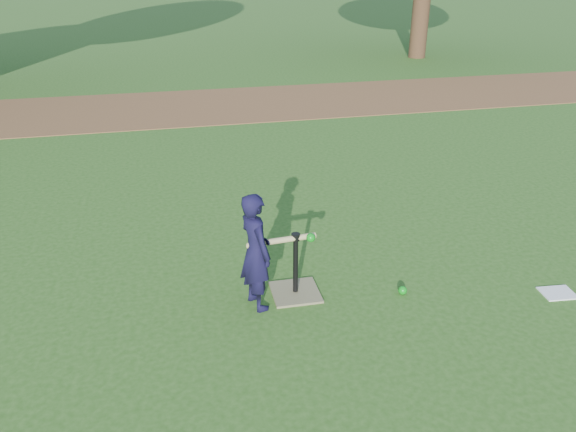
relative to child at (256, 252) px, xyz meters
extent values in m
plane|color=#285116|center=(0.50, -0.20, -0.54)|extent=(80.00, 80.00, 0.00)
cube|color=brown|center=(0.50, 7.30, -0.53)|extent=(24.00, 3.00, 0.01)
imported|color=black|center=(0.00, 0.00, 0.00)|extent=(0.36, 0.45, 1.07)
sphere|color=#0C8B16|center=(1.33, -0.14, -0.50)|extent=(0.08, 0.08, 0.08)
cube|color=white|center=(2.73, -0.46, -0.53)|extent=(0.32, 0.26, 0.01)
cube|color=olive|center=(0.38, 0.10, -0.53)|extent=(0.44, 0.44, 0.02)
cylinder|color=black|center=(0.38, 0.10, -0.24)|extent=(0.05, 0.05, 0.55)
cylinder|color=black|center=(0.38, 0.10, 0.05)|extent=(0.08, 0.08, 0.06)
cylinder|color=tan|center=(0.26, 0.08, 0.04)|extent=(0.60, 0.10, 0.05)
sphere|color=tan|center=(-0.04, 0.04, 0.04)|extent=(0.06, 0.06, 0.06)
sphere|color=#0C8B16|center=(0.50, 0.04, 0.06)|extent=(0.08, 0.08, 0.08)
camera|label=1|loc=(-0.68, -4.15, 2.31)|focal=35.00mm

